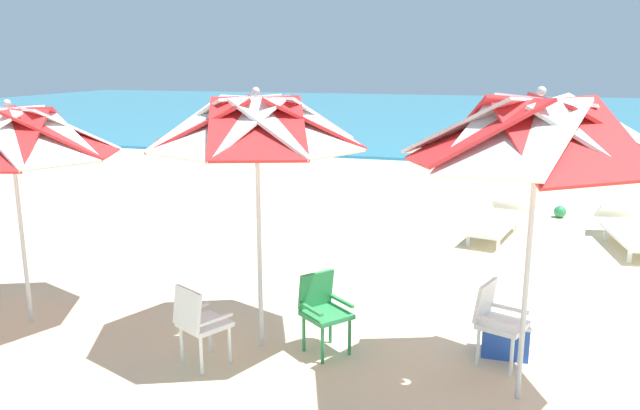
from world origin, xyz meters
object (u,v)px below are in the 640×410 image
at_px(beachgoer_seated, 551,165).
at_px(beach_umbrella_2, 11,135).
at_px(beach_ball, 560,212).
at_px(sun_lounger_0, 630,232).
at_px(sun_lounger_1, 496,221).
at_px(beach_umbrella_1, 257,125).
at_px(plastic_chair_0, 496,318).
at_px(plastic_chair_1, 323,308).
at_px(cooler_box, 505,337).
at_px(beach_umbrella_0, 538,134).
at_px(plastic_chair_2, 199,321).

bearing_deg(beachgoer_seated, beach_umbrella_2, -118.58).
bearing_deg(beach_umbrella_2, beach_ball, 47.94).
relative_size(sun_lounger_0, sun_lounger_1, 0.99).
height_order(beach_umbrella_1, beach_ball, beach_umbrella_1).
relative_size(plastic_chair_0, beachgoer_seated, 0.94).
xyz_separation_m(beach_umbrella_1, sun_lounger_0, (4.57, 5.19, -2.16)).
xyz_separation_m(plastic_chair_1, sun_lounger_0, (3.88, 5.11, -0.22)).
bearing_deg(sun_lounger_0, plastic_chair_1, -127.21).
xyz_separation_m(cooler_box, beach_ball, (1.03, 6.52, -0.08)).
height_order(beach_umbrella_0, beach_ball, beach_umbrella_0).
xyz_separation_m(sun_lounger_1, beachgoer_seated, (1.32, 6.69, 0.01)).
distance_m(plastic_chair_0, sun_lounger_0, 5.31).
bearing_deg(beach_umbrella_2, cooler_box, 7.34).
relative_size(plastic_chair_1, sun_lounger_1, 0.39).
relative_size(plastic_chair_1, beach_ball, 3.57).
relative_size(plastic_chair_2, beach_umbrella_2, 0.33).
distance_m(plastic_chair_1, beach_umbrella_2, 4.01).
height_order(plastic_chair_1, plastic_chair_2, same).
relative_size(plastic_chair_2, cooler_box, 1.73).
relative_size(beach_umbrella_0, cooler_box, 5.74).
bearing_deg(beachgoer_seated, cooler_box, -95.66).
xyz_separation_m(plastic_chair_2, beach_umbrella_2, (-2.48, 0.43, 1.76)).
relative_size(beach_ball, beachgoer_seated, 0.26).
bearing_deg(plastic_chair_1, beach_ball, 67.26).
distance_m(plastic_chair_2, sun_lounger_0, 7.66).
bearing_deg(beach_umbrella_0, plastic_chair_2, -175.43).
bearing_deg(sun_lounger_0, beach_umbrella_0, -108.58).
bearing_deg(sun_lounger_1, sun_lounger_0, -3.03).
relative_size(beach_umbrella_1, sun_lounger_1, 1.26).
relative_size(beach_umbrella_1, beach_ball, 11.63).
bearing_deg(cooler_box, beach_ball, 81.05).
distance_m(beach_umbrella_0, beach_umbrella_1, 2.73).
distance_m(beach_umbrella_2, cooler_box, 5.91).
bearing_deg(plastic_chair_2, beach_ball, 62.18).
relative_size(plastic_chair_1, plastic_chair_2, 1.00).
xyz_separation_m(plastic_chair_2, sun_lounger_0, (5.00, 5.80, -0.22)).
bearing_deg(plastic_chair_1, cooler_box, 13.54).
xyz_separation_m(plastic_chair_1, beach_ball, (2.92, 6.98, -0.38)).
relative_size(beach_umbrella_0, beach_ball, 11.85).
distance_m(beach_umbrella_0, sun_lounger_0, 6.25).
distance_m(beach_umbrella_2, sun_lounger_1, 7.88).
bearing_deg(beach_umbrella_0, plastic_chair_1, 167.92).
distance_m(beach_umbrella_1, cooler_box, 3.46).
distance_m(beach_umbrella_0, beach_ball, 7.82).
xyz_separation_m(plastic_chair_1, plastic_chair_2, (-1.12, -0.68, 0.00)).
bearing_deg(beach_umbrella_2, beach_umbrella_1, 3.46).
bearing_deg(beach_ball, beachgoer_seated, 88.72).
relative_size(plastic_chair_1, beachgoer_seated, 0.94).
bearing_deg(plastic_chair_1, plastic_chair_0, 7.49).
relative_size(plastic_chair_0, cooler_box, 1.73).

